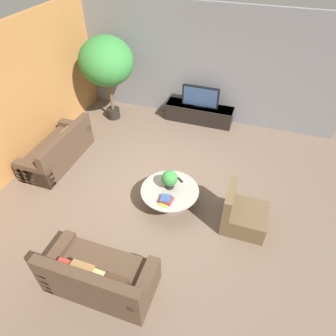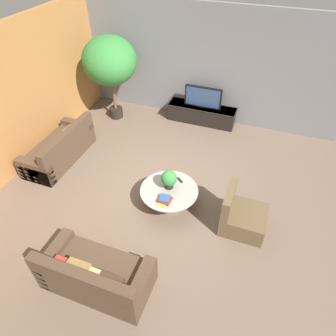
{
  "view_description": "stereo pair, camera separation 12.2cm",
  "coord_description": "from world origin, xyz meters",
  "px_view_note": "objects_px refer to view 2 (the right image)",
  "views": [
    {
      "loc": [
        1.68,
        -4.26,
        4.61
      ],
      "look_at": [
        0.2,
        0.13,
        0.55
      ],
      "focal_mm": 32.0,
      "sensor_mm": 36.0,
      "label": 1
    },
    {
      "loc": [
        1.79,
        -4.22,
        4.61
      ],
      "look_at": [
        0.2,
        0.13,
        0.55
      ],
      "focal_mm": 32.0,
      "sensor_mm": 36.0,
      "label": 2
    }
  ],
  "objects_px": {
    "coffee_table": "(169,194)",
    "potted_plant_tabletop": "(169,179)",
    "television": "(203,97)",
    "couch_near_entry": "(96,275)",
    "armchair_wicker": "(241,216)",
    "potted_palm_tall": "(110,62)",
    "media_console": "(202,114)",
    "couch_by_wall": "(60,149)"
  },
  "relations": [
    {
      "from": "media_console",
      "to": "potted_palm_tall",
      "type": "relative_size",
      "value": 0.83
    },
    {
      "from": "armchair_wicker",
      "to": "potted_palm_tall",
      "type": "relative_size",
      "value": 0.38
    },
    {
      "from": "coffee_table",
      "to": "couch_near_entry",
      "type": "distance_m",
      "value": 2.08
    },
    {
      "from": "media_console",
      "to": "couch_by_wall",
      "type": "xyz_separation_m",
      "value": [
        -2.71,
        -2.76,
        0.03
      ]
    },
    {
      "from": "couch_by_wall",
      "to": "potted_plant_tabletop",
      "type": "relative_size",
      "value": 4.79
    },
    {
      "from": "potted_palm_tall",
      "to": "potted_plant_tabletop",
      "type": "distance_m",
      "value": 3.79
    },
    {
      "from": "coffee_table",
      "to": "couch_by_wall",
      "type": "relative_size",
      "value": 0.61
    },
    {
      "from": "coffee_table",
      "to": "couch_by_wall",
      "type": "distance_m",
      "value": 2.98
    },
    {
      "from": "media_console",
      "to": "potted_plant_tabletop",
      "type": "xyz_separation_m",
      "value": [
        0.19,
        -3.2,
        0.39
      ]
    },
    {
      "from": "media_console",
      "to": "potted_palm_tall",
      "type": "xyz_separation_m",
      "value": [
        -2.38,
        -0.59,
        1.37
      ]
    },
    {
      "from": "couch_by_wall",
      "to": "potted_palm_tall",
      "type": "xyz_separation_m",
      "value": [
        0.33,
        2.17,
        1.34
      ]
    },
    {
      "from": "media_console",
      "to": "television",
      "type": "bearing_deg",
      "value": -90.0
    },
    {
      "from": "television",
      "to": "couch_near_entry",
      "type": "relative_size",
      "value": 0.59
    },
    {
      "from": "couch_near_entry",
      "to": "armchair_wicker",
      "type": "distance_m",
      "value": 2.76
    },
    {
      "from": "armchair_wicker",
      "to": "media_console",
      "type": "bearing_deg",
      "value": 26.65
    },
    {
      "from": "television",
      "to": "couch_near_entry",
      "type": "height_order",
      "value": "television"
    },
    {
      "from": "potted_plant_tabletop",
      "to": "coffee_table",
      "type": "bearing_deg",
      "value": -66.48
    },
    {
      "from": "coffee_table",
      "to": "potted_plant_tabletop",
      "type": "relative_size",
      "value": 2.91
    },
    {
      "from": "media_console",
      "to": "couch_by_wall",
      "type": "distance_m",
      "value": 3.87
    },
    {
      "from": "television",
      "to": "coffee_table",
      "type": "height_order",
      "value": "television"
    },
    {
      "from": "coffee_table",
      "to": "couch_by_wall",
      "type": "height_order",
      "value": "couch_by_wall"
    },
    {
      "from": "media_console",
      "to": "television",
      "type": "relative_size",
      "value": 1.88
    },
    {
      "from": "media_console",
      "to": "potted_plant_tabletop",
      "type": "distance_m",
      "value": 3.23
    },
    {
      "from": "couch_near_entry",
      "to": "media_console",
      "type": "bearing_deg",
      "value": -92.78
    },
    {
      "from": "media_console",
      "to": "armchair_wicker",
      "type": "xyz_separation_m",
      "value": [
        1.67,
        -3.32,
        0.02
      ]
    },
    {
      "from": "couch_near_entry",
      "to": "armchair_wicker",
      "type": "height_order",
      "value": "armchair_wicker"
    },
    {
      "from": "television",
      "to": "media_console",
      "type": "bearing_deg",
      "value": 90.0
    },
    {
      "from": "media_console",
      "to": "potted_palm_tall",
      "type": "bearing_deg",
      "value": -166.06
    },
    {
      "from": "couch_near_entry",
      "to": "potted_palm_tall",
      "type": "bearing_deg",
      "value": -65.74
    },
    {
      "from": "armchair_wicker",
      "to": "coffee_table",
      "type": "bearing_deg",
      "value": 88.14
    },
    {
      "from": "media_console",
      "to": "couch_near_entry",
      "type": "relative_size",
      "value": 1.1
    },
    {
      "from": "couch_by_wall",
      "to": "couch_near_entry",
      "type": "bearing_deg",
      "value": 44.04
    },
    {
      "from": "television",
      "to": "armchair_wicker",
      "type": "bearing_deg",
      "value": -63.34
    },
    {
      "from": "couch_by_wall",
      "to": "television",
      "type": "bearing_deg",
      "value": 135.53
    },
    {
      "from": "media_console",
      "to": "couch_near_entry",
      "type": "xyz_separation_m",
      "value": [
        -0.26,
        -5.3,
        0.04
      ]
    },
    {
      "from": "couch_by_wall",
      "to": "armchair_wicker",
      "type": "xyz_separation_m",
      "value": [
        4.38,
        -0.56,
        -0.01
      ]
    },
    {
      "from": "coffee_table",
      "to": "couch_by_wall",
      "type": "xyz_separation_m",
      "value": [
        -2.93,
        0.51,
        -0.02
      ]
    },
    {
      "from": "potted_palm_tall",
      "to": "television",
      "type": "bearing_deg",
      "value": 13.9
    },
    {
      "from": "media_console",
      "to": "couch_by_wall",
      "type": "relative_size",
      "value": 1.0
    },
    {
      "from": "armchair_wicker",
      "to": "potted_plant_tabletop",
      "type": "bearing_deg",
      "value": 85.34
    },
    {
      "from": "coffee_table",
      "to": "couch_near_entry",
      "type": "xyz_separation_m",
      "value": [
        -0.48,
        -2.03,
        -0.01
      ]
    },
    {
      "from": "couch_by_wall",
      "to": "potted_palm_tall",
      "type": "height_order",
      "value": "potted_palm_tall"
    }
  ]
}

